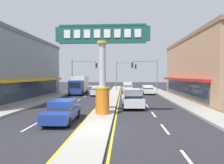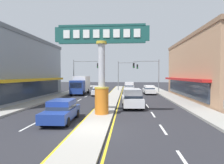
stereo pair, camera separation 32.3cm
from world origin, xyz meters
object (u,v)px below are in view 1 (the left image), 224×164
Objects in this scene: suv_mid_left_lane at (132,98)px; sedan_near_right_lane at (63,111)px; district_sign at (102,65)px; suv_near_left_lane at (128,87)px; traffic_light_right_side at (148,70)px; traffic_light_left_side at (81,70)px; sedan_far_left_oncoming at (148,90)px; traffic_light_median_far at (124,71)px; storefront_left at (0,69)px; box_truck_far_right_lane at (79,84)px; sedan_kerb_right at (97,91)px; storefront_right at (216,69)px.

sedan_near_right_lane is at bearing -130.03° from suv_mid_left_lane.
sedan_near_right_lane is (-2.59, -2.21, -3.30)m from district_sign.
suv_near_left_lane is (2.58, 22.96, -3.10)m from district_sign.
traffic_light_right_side is (6.17, 20.42, 0.16)m from district_sign.
traffic_light_right_side reaches higher than suv_mid_left_lane.
traffic_light_left_side is at bearing 107.16° from district_sign.
traffic_light_median_far is at bearing 122.04° from sedan_far_left_oncoming.
sedan_far_left_oncoming is at bearing -56.04° from suv_near_left_lane.
traffic_light_median_far is (-4.41, 4.22, -0.05)m from traffic_light_right_side.
storefront_left reaches higher than box_truck_far_right_lane.
sedan_near_right_lane is 1.00× the size of sedan_kerb_right.
storefront_right reaches higher than district_sign.
storefront_right is at bearing 38.72° from district_sign.
traffic_light_left_side is at bearing 99.17° from sedan_near_right_lane.
storefront_left is 22.57m from sedan_far_left_oncoming.
sedan_far_left_oncoming is at bearing -57.96° from traffic_light_median_far.
traffic_light_right_side is 0.89× the size of box_truck_far_right_lane.
storefront_left reaches higher than suv_near_left_lane.
storefront_right reaches higher than sedan_far_left_oncoming.
district_sign is 19.27m from sedan_far_left_oncoming.
storefront_right is 4.66× the size of sedan_far_left_oncoming.
storefront_right reaches higher than box_truck_far_right_lane.
storefront_right is 2.92× the size of box_truck_far_right_lane.
suv_near_left_lane is 1.00× the size of suv_mid_left_lane.
traffic_light_right_side is 6.10m from traffic_light_median_far.
district_sign reaches higher than suv_mid_left_lane.
sedan_far_left_oncoming is at bearing 142.07° from storefront_right.
storefront_right is (28.63, 2.92, 0.07)m from storefront_left.
traffic_light_right_side is at bearing 2.03° from traffic_light_left_side.
box_truck_far_right_lane is at bearing -136.12° from traffic_light_median_far.
traffic_light_left_side reaches higher than suv_near_left_lane.
traffic_light_median_far reaches higher than sedan_kerb_right.
traffic_light_left_side is 1.32× the size of suv_near_left_lane.
district_sign is 1.62× the size of suv_mid_left_lane.
traffic_light_median_far reaches higher than sedan_near_right_lane.
sedan_near_right_lane is at bearing -80.24° from box_truck_far_right_lane.
box_truck_far_right_lane is 1.59× the size of sedan_far_left_oncoming.
storefront_right reaches higher than traffic_light_left_side.
traffic_light_left_side is at bearing -161.22° from suv_near_left_lane.
district_sign is at bearing -72.84° from traffic_light_left_side.
traffic_light_right_side is 1.42× the size of sedan_far_left_oncoming.
storefront_left reaches higher than district_sign.
traffic_light_median_far is 20.95m from suv_mid_left_lane.
traffic_light_median_far is (1.76, 24.64, 0.11)m from district_sign.
traffic_light_median_far is 1.32× the size of suv_near_left_lane.
district_sign is at bearing -71.01° from box_truck_far_right_lane.
sedan_kerb_right is at bearing 30.54° from storefront_left.
storefront_left is at bearing -125.50° from traffic_light_left_side.
suv_near_left_lane reaches higher than sedan_far_left_oncoming.
district_sign is 1.23× the size of traffic_light_left_side.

